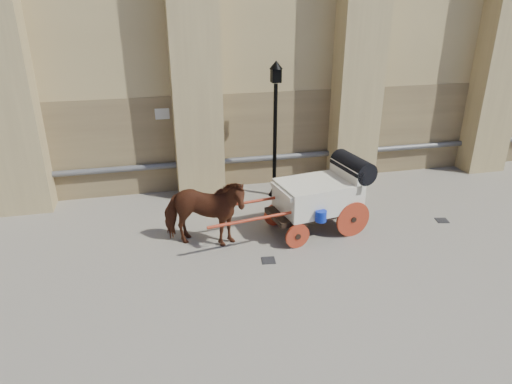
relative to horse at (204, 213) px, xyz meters
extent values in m
plane|color=slate|center=(1.30, -0.31, -0.90)|extent=(90.00, 90.00, 0.00)
cube|color=olive|center=(3.30, 3.84, 0.60)|extent=(44.00, 0.35, 3.00)
cylinder|color=#59595B|center=(3.30, 3.57, 0.00)|extent=(42.00, 0.18, 0.18)
cube|color=beige|center=(-0.70, 3.66, 1.60)|extent=(0.42, 0.04, 0.32)
imported|color=#5D2D1A|center=(0.00, 0.00, 0.00)|extent=(2.32, 1.62, 1.79)
cube|color=black|center=(2.86, 0.14, -0.32)|extent=(2.46, 1.41, 0.13)
cube|color=beige|center=(2.97, 0.16, 0.10)|extent=(2.19, 1.62, 0.74)
cube|color=beige|center=(3.75, 0.28, 0.53)|extent=(0.37, 1.32, 0.58)
cube|color=beige|center=(2.08, 0.01, 0.37)|extent=(0.55, 1.20, 0.11)
cylinder|color=black|center=(3.96, 0.32, 0.74)|extent=(0.79, 1.39, 0.59)
cylinder|color=#A33019|center=(3.75, -0.38, -0.42)|extent=(0.95, 0.21, 0.95)
cylinder|color=#A33019|center=(3.54, 0.91, -0.42)|extent=(0.95, 0.21, 0.95)
cylinder|color=#A33019|center=(2.19, -0.63, -0.58)|extent=(0.63, 0.16, 0.63)
cylinder|color=#A33019|center=(1.98, 0.66, -0.58)|extent=(0.63, 0.16, 0.63)
cylinder|color=#A33019|center=(1.22, -0.60, 0.00)|extent=(2.51, 0.48, 0.07)
cylinder|color=#A33019|center=(1.07, 0.33, 0.00)|extent=(2.51, 0.48, 0.07)
cylinder|color=#0C28B0|center=(2.77, -0.62, -0.11)|extent=(0.27, 0.27, 0.27)
cylinder|color=black|center=(2.49, 2.63, 0.82)|extent=(0.11, 0.11, 3.43)
cone|color=black|center=(2.49, 2.63, -0.72)|extent=(0.34, 0.34, 0.34)
cube|color=black|center=(2.49, 2.63, 2.77)|extent=(0.27, 0.27, 0.40)
cone|color=black|center=(2.49, 2.63, 3.06)|extent=(0.38, 0.38, 0.23)
cube|color=black|center=(1.35, -1.06, -0.89)|extent=(0.36, 0.36, 0.01)
cube|color=black|center=(6.54, -0.14, -0.89)|extent=(0.38, 0.38, 0.01)
camera|label=1|loc=(-1.02, -9.93, 4.79)|focal=32.00mm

